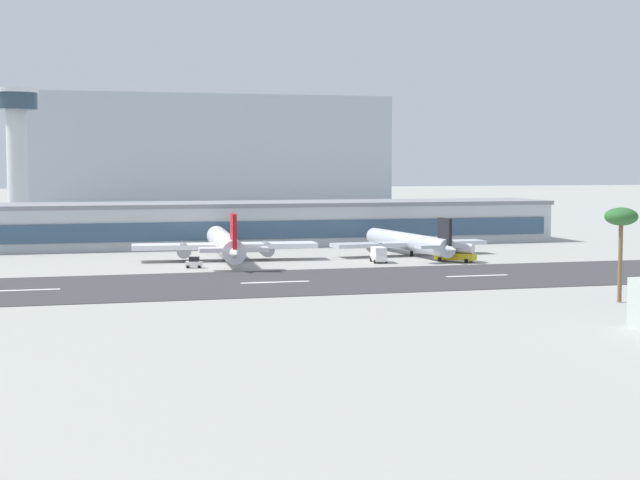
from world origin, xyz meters
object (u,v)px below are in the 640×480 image
object	(u,v)px
airliner_red_tail_gate_0	(225,244)
palm_tree_1	(621,220)
airliner_black_tail_gate_1	(411,243)
service_baggage_tug_0	(194,263)
service_box_truck_1	(379,254)
distant_hotel_block	(206,156)
terminal_building	(271,223)
control_tower	(17,143)
service_fuel_truck_2	(455,252)

from	to	relation	value
airliner_red_tail_gate_0	palm_tree_1	size ratio (longest dim) A/B	3.73
airliner_red_tail_gate_0	airliner_black_tail_gate_1	distance (m)	41.90
service_baggage_tug_0	service_box_truck_1	distance (m)	38.40
airliner_red_tail_gate_0	service_baggage_tug_0	xyz separation A→B (m)	(-8.34, -12.58, -2.44)
distant_hotel_block	service_box_truck_1	bearing A→B (deg)	-88.31
distant_hotel_block	airliner_red_tail_gate_0	xyz separation A→B (m)	(-24.15, -187.53, -20.12)
distant_hotel_block	airliner_black_tail_gate_1	distance (m)	188.66
terminal_building	control_tower	world-z (taller)	control_tower
distant_hotel_block	palm_tree_1	distance (m)	265.93
control_tower	service_baggage_tug_0	distance (m)	101.68
service_baggage_tug_0	control_tower	bearing A→B (deg)	128.23
terminal_building	service_baggage_tug_0	bearing A→B (deg)	-116.86
airliner_black_tail_gate_1	service_fuel_truck_2	distance (m)	15.92
airliner_black_tail_gate_1	terminal_building	bearing A→B (deg)	25.34
control_tower	service_baggage_tug_0	bearing A→B (deg)	-68.71
control_tower	airliner_black_tail_gate_1	xyz separation A→B (m)	(86.00, -78.39, -23.18)
terminal_building	control_tower	bearing A→B (deg)	148.59
control_tower	service_fuel_truck_2	bearing A→B (deg)	-46.14
control_tower	palm_tree_1	world-z (taller)	control_tower
service_box_truck_1	control_tower	bearing A→B (deg)	46.20
service_baggage_tug_0	palm_tree_1	world-z (taller)	palm_tree_1
terminal_building	control_tower	distance (m)	76.49
airliner_black_tail_gate_1	service_fuel_truck_2	world-z (taller)	airliner_black_tail_gate_1
airliner_black_tail_gate_1	palm_tree_1	world-z (taller)	palm_tree_1
airliner_black_tail_gate_1	service_fuel_truck_2	bearing A→B (deg)	-169.79
control_tower	airliner_black_tail_gate_1	distance (m)	118.66
terminal_building	service_fuel_truck_2	bearing A→B (deg)	-63.79
distant_hotel_block	service_baggage_tug_0	xyz separation A→B (m)	(-32.50, -200.11, -22.55)
control_tower	service_fuel_truck_2	size ratio (longest dim) A/B	5.15
service_fuel_truck_2	palm_tree_1	bearing A→B (deg)	136.13
terminal_building	airliner_red_tail_gate_0	bearing A→B (deg)	-114.61
service_fuel_truck_2	service_baggage_tug_0	bearing A→B (deg)	44.54
airliner_red_tail_gate_0	airliner_black_tail_gate_1	bearing A→B (deg)	-83.88
service_baggage_tug_0	palm_tree_1	size ratio (longest dim) A/B	0.25
terminal_building	service_box_truck_1	bearing A→B (deg)	-77.85
airliner_black_tail_gate_1	service_baggage_tug_0	bearing A→B (deg)	100.24
service_box_truck_1	palm_tree_1	xyz separation A→B (m)	(15.45, -65.56, 10.41)
airliner_red_tail_gate_0	service_baggage_tug_0	distance (m)	15.29
terminal_building	service_baggage_tug_0	size ratio (longest dim) A/B	41.56
service_fuel_truck_2	terminal_building	bearing A→B (deg)	-17.21
distant_hotel_block	service_fuel_truck_2	distance (m)	204.36
service_box_truck_1	airliner_black_tail_gate_1	bearing A→B (deg)	-36.25
airliner_black_tail_gate_1	service_box_truck_1	world-z (taller)	airliner_black_tail_gate_1
airliner_red_tail_gate_0	palm_tree_1	bearing A→B (deg)	-144.55
control_tower	terminal_building	bearing A→B (deg)	-31.41
terminal_building	service_baggage_tug_0	xyz separation A→B (m)	(-27.07, -53.44, -4.35)
service_baggage_tug_0	terminal_building	bearing A→B (deg)	80.08
terminal_building	airliner_red_tail_gate_0	xyz separation A→B (m)	(-18.72, -40.86, -1.91)
service_fuel_truck_2	distant_hotel_block	bearing A→B (deg)	-37.26
distant_hotel_block	palm_tree_1	world-z (taller)	distant_hotel_block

